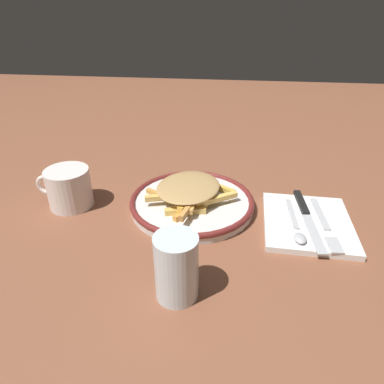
% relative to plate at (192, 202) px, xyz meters
% --- Properties ---
extents(ground_plane, '(2.60, 2.60, 0.00)m').
position_rel_plate_xyz_m(ground_plane, '(0.00, 0.00, -0.01)').
color(ground_plane, brown).
extents(plate, '(0.26, 0.26, 0.02)m').
position_rel_plate_xyz_m(plate, '(0.00, 0.00, 0.00)').
color(plate, silver).
rests_on(plate, ground_plane).
extents(fries_heap, '(0.20, 0.20, 0.04)m').
position_rel_plate_xyz_m(fries_heap, '(0.01, -0.00, 0.03)').
color(fries_heap, gold).
rests_on(fries_heap, plate).
extents(napkin, '(0.17, 0.20, 0.01)m').
position_rel_plate_xyz_m(napkin, '(-0.23, 0.04, -0.01)').
color(napkin, white).
rests_on(napkin, ground_plane).
extents(fork, '(0.03, 0.18, 0.01)m').
position_rel_plate_xyz_m(fork, '(-0.26, 0.05, 0.00)').
color(fork, silver).
rests_on(fork, napkin).
extents(knife, '(0.03, 0.21, 0.01)m').
position_rel_plate_xyz_m(knife, '(-0.23, 0.02, 0.00)').
color(knife, black).
rests_on(knife, napkin).
extents(spoon, '(0.02, 0.15, 0.01)m').
position_rel_plate_xyz_m(spoon, '(-0.21, 0.07, 0.00)').
color(spoon, silver).
rests_on(spoon, napkin).
extents(water_glass, '(0.06, 0.06, 0.10)m').
position_rel_plate_xyz_m(water_glass, '(-0.01, 0.25, 0.04)').
color(water_glass, silver).
rests_on(water_glass, ground_plane).
extents(coffee_mug, '(0.12, 0.09, 0.08)m').
position_rel_plate_xyz_m(coffee_mug, '(0.26, 0.02, 0.03)').
color(coffee_mug, white).
rests_on(coffee_mug, ground_plane).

